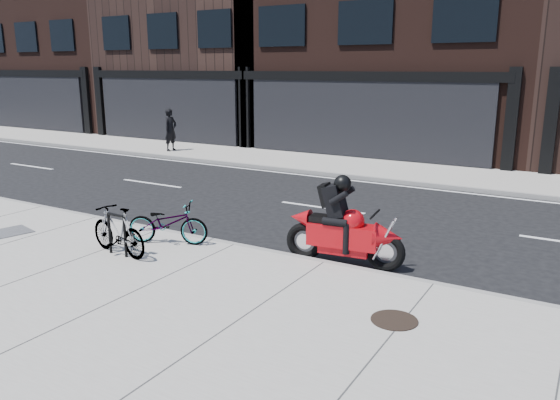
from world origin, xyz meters
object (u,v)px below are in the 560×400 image
Objects in this scene: bicycle_front at (168,223)px; utility_grate at (11,232)px; bike_rack at (117,231)px; bicycle_rear at (118,230)px; pedestrian at (171,130)px; motorcycle at (349,229)px; manhole_cover at (394,320)px.

utility_grate is at bearing 85.76° from bicycle_front.
bike_rack is 1.07m from bicycle_front.
utility_grate is (-3.10, -0.17, -0.46)m from bicycle_rear.
bicycle_rear is 0.88× the size of pedestrian.
motorcycle is at bearing 125.51° from bicycle_rear.
pedestrian reaches higher than utility_grate.
bicycle_rear is 2.37× the size of manhole_cover.
manhole_cover is (5.41, -0.00, -0.47)m from bike_rack.
manhole_cover is 0.88× the size of utility_grate.
bike_rack is at bearing -159.18° from motorcycle.
manhole_cover is at bearing -59.01° from motorcycle.
pedestrian is (-11.92, 8.60, 0.32)m from motorcycle.
bike_rack reaches higher than utility_grate.
utility_grate is at bearing -169.75° from motorcycle.
bicycle_front is 2.18× the size of utility_grate.
bicycle_front is at bearing -170.76° from motorcycle.
bike_rack is at bearing 2.52° from utility_grate.
pedestrian is at bearing 141.80° from manhole_cover.
utility_grate is at bearing -154.24° from pedestrian.
pedestrian reaches higher than bicycle_rear.
manhole_cover is (5.42, -0.04, -0.46)m from bicycle_rear.
bike_rack is 0.04m from bicycle_rear.
pedestrian reaches higher than motorcycle.
motorcycle is at bearing 17.28° from utility_grate.
pedestrian is at bearing -134.48° from bicycle_rear.
bike_rack is 4.33m from motorcycle.
bicycle_rear is at bearing -159.67° from motorcycle.
pedestrian is at bearing 114.84° from utility_grate.
utility_grate is (-3.46, -1.14, -0.42)m from bicycle_front.
bike_rack is at bearing 25.74° from bicycle_rear.
motorcycle reaches higher than bicycle_rear.
bicycle_front is at bearing 168.71° from manhole_cover.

